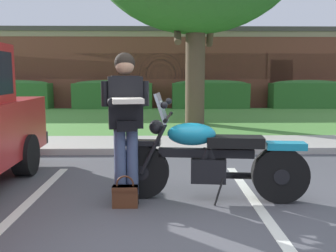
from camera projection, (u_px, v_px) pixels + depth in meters
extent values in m
plane|color=#4C4C51|center=(166.00, 233.00, 3.49)|extent=(140.00, 140.00, 0.00)
cube|color=#ADA89E|center=(163.00, 151.00, 6.96)|extent=(60.00, 0.20, 0.12)
cube|color=#ADA89E|center=(163.00, 143.00, 7.80)|extent=(60.00, 1.50, 0.08)
cube|color=#518E3D|center=(162.00, 119.00, 12.14)|extent=(60.00, 7.27, 0.06)
cube|color=silver|center=(5.00, 225.00, 3.65)|extent=(0.16, 4.40, 0.01)
cube|color=silver|center=(270.00, 223.00, 3.70)|extent=(0.16, 4.40, 0.01)
cylinder|color=black|center=(142.00, 172.00, 4.43)|extent=(0.65, 0.17, 0.64)
cylinder|color=black|center=(142.00, 172.00, 4.43)|extent=(0.19, 0.14, 0.18)
cylinder|color=black|center=(280.00, 175.00, 4.30)|extent=(0.66, 0.25, 0.64)
cylinder|color=black|center=(280.00, 175.00, 4.30)|extent=(0.20, 0.22, 0.18)
cube|color=black|center=(142.00, 143.00, 4.39)|extent=(0.45, 0.19, 0.06)
cube|color=teal|center=(286.00, 146.00, 4.25)|extent=(0.46, 0.25, 0.08)
cylinder|color=black|center=(153.00, 150.00, 4.31)|extent=(0.31, 0.08, 0.58)
cylinder|color=black|center=(154.00, 147.00, 4.46)|extent=(0.31, 0.08, 0.58)
sphere|color=black|center=(156.00, 127.00, 4.35)|extent=(0.17, 0.17, 0.17)
cylinder|color=black|center=(168.00, 117.00, 4.32)|extent=(0.11, 0.72, 0.03)
cylinder|color=black|center=(165.00, 121.00, 3.96)|extent=(0.05, 0.10, 0.04)
cylinder|color=black|center=(171.00, 114.00, 4.67)|extent=(0.05, 0.10, 0.04)
sphere|color=black|center=(164.00, 105.00, 4.00)|extent=(0.08, 0.08, 0.08)
sphere|color=black|center=(169.00, 101.00, 4.59)|extent=(0.08, 0.08, 0.08)
cube|color=#B2BCC6|center=(161.00, 108.00, 4.31)|extent=(0.18, 0.37, 0.35)
cube|color=black|center=(206.00, 153.00, 4.34)|extent=(1.10, 0.22, 0.10)
ellipsoid|color=teal|center=(191.00, 134.00, 4.32)|extent=(0.59, 0.38, 0.26)
cube|color=black|center=(235.00, 141.00, 4.29)|extent=(0.67, 0.35, 0.12)
cube|color=black|center=(208.00, 170.00, 4.36)|extent=(0.42, 0.28, 0.28)
cylinder|color=black|center=(206.00, 156.00, 4.34)|extent=(0.19, 0.14, 0.21)
cylinder|color=black|center=(211.00, 156.00, 4.34)|extent=(0.19, 0.14, 0.21)
cylinder|color=black|center=(239.00, 176.00, 4.48)|extent=(0.61, 0.14, 0.08)
cylinder|color=black|center=(256.00, 176.00, 4.47)|extent=(0.61, 0.14, 0.08)
cylinder|color=black|center=(219.00, 192.00, 4.22)|extent=(0.13, 0.11, 0.30)
cube|color=black|center=(133.00, 196.00, 4.37)|extent=(0.15, 0.26, 0.10)
cube|color=black|center=(121.00, 197.00, 4.34)|extent=(0.15, 0.26, 0.10)
cylinder|color=#47567A|center=(132.00, 164.00, 4.34)|extent=(0.14, 0.14, 0.86)
cylinder|color=#47567A|center=(120.00, 165.00, 4.31)|extent=(0.14, 0.14, 0.86)
cube|color=black|center=(125.00, 102.00, 4.22)|extent=(0.41, 0.28, 0.58)
cube|color=black|center=(125.00, 78.00, 4.19)|extent=(0.33, 0.25, 0.06)
sphere|color=#A87A5B|center=(125.00, 66.00, 4.17)|extent=(0.21, 0.21, 0.21)
sphere|color=black|center=(125.00, 63.00, 4.18)|extent=(0.23, 0.23, 0.23)
cube|color=black|center=(127.00, 126.00, 4.13)|extent=(0.23, 0.14, 0.12)
cylinder|color=black|center=(141.00, 101.00, 4.10)|extent=(0.15, 0.35, 0.09)
cylinder|color=black|center=(112.00, 102.00, 4.04)|extent=(0.15, 0.35, 0.09)
cylinder|color=black|center=(145.00, 93.00, 4.23)|extent=(0.10, 0.10, 0.28)
cylinder|color=black|center=(105.00, 94.00, 4.15)|extent=(0.10, 0.10, 0.28)
cube|color=beige|center=(127.00, 101.00, 3.93)|extent=(0.37, 0.37, 0.05)
cube|color=#562D19|center=(125.00, 197.00, 4.15)|extent=(0.28, 0.12, 0.24)
cube|color=#562D19|center=(125.00, 188.00, 4.13)|extent=(0.28, 0.13, 0.04)
torus|color=#562D19|center=(125.00, 184.00, 4.13)|extent=(0.20, 0.02, 0.20)
cylinder|color=black|center=(26.00, 155.00, 5.45)|extent=(0.26, 0.61, 0.60)
cylinder|color=brown|center=(195.00, 75.00, 10.64)|extent=(0.55, 0.55, 2.90)
cylinder|color=brown|center=(211.00, 24.00, 10.45)|extent=(0.19, 1.03, 1.18)
cylinder|color=brown|center=(177.00, 27.00, 10.45)|extent=(0.19, 1.16, 1.05)
cube|color=#336B2D|center=(15.00, 97.00, 15.64)|extent=(2.98, 0.90, 1.10)
ellipsoid|color=#336B2D|center=(14.00, 83.00, 15.56)|extent=(2.83, 0.84, 0.28)
cube|color=#336B2D|center=(113.00, 96.00, 15.72)|extent=(3.29, 0.90, 1.10)
ellipsoid|color=#336B2D|center=(113.00, 83.00, 15.64)|extent=(3.12, 0.84, 0.28)
cube|color=#336B2D|center=(210.00, 96.00, 15.79)|extent=(3.21, 0.90, 1.10)
ellipsoid|color=#336B2D|center=(210.00, 83.00, 15.72)|extent=(3.05, 0.84, 0.28)
cube|color=#336B2D|center=(306.00, 96.00, 15.87)|extent=(3.05, 0.90, 1.10)
ellipsoid|color=#336B2D|center=(307.00, 83.00, 15.79)|extent=(2.90, 0.84, 0.28)
cube|color=brown|center=(176.00, 71.00, 20.88)|extent=(22.08, 9.26, 3.32)
cube|color=#998466|center=(181.00, 34.00, 16.13)|extent=(22.08, 0.10, 0.24)
cube|color=#4C4742|center=(177.00, 39.00, 20.64)|extent=(22.31, 9.35, 0.20)
cube|color=#1E282D|center=(181.00, 66.00, 16.30)|extent=(18.77, 0.06, 1.10)
cube|color=brown|center=(7.00, 66.00, 16.15)|extent=(0.08, 0.04, 1.20)
cube|color=brown|center=(94.00, 66.00, 16.22)|extent=(0.08, 0.04, 1.20)
cube|color=brown|center=(181.00, 66.00, 16.29)|extent=(0.08, 0.04, 1.20)
cube|color=brown|center=(267.00, 66.00, 16.36)|extent=(0.08, 0.04, 1.20)
cube|color=#473323|center=(281.00, 84.00, 16.50)|extent=(1.00, 0.08, 2.10)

